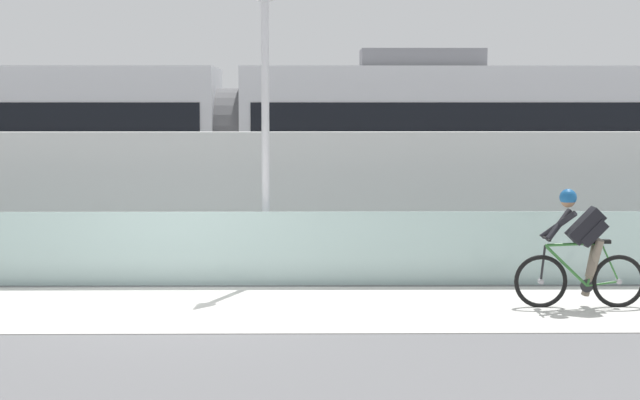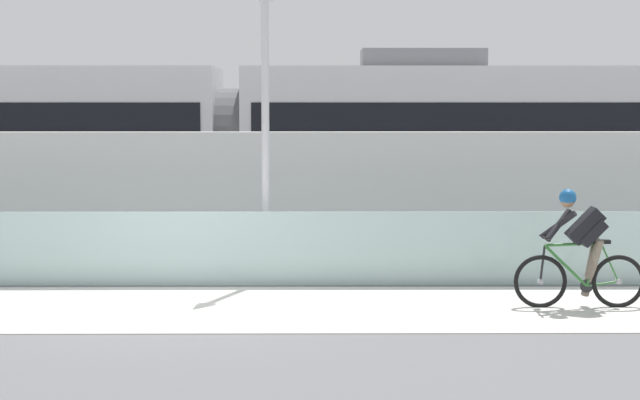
{
  "view_description": "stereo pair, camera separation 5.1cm",
  "coord_description": "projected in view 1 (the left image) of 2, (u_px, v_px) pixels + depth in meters",
  "views": [
    {
      "loc": [
        1.87,
        -13.94,
        2.73
      ],
      "look_at": [
        2.04,
        2.35,
        1.25
      ],
      "focal_mm": 59.1,
      "sensor_mm": 36.0,
      "label": 1
    },
    {
      "loc": [
        1.92,
        -13.95,
        2.73
      ],
      "look_at": [
        2.04,
        2.35,
        1.25
      ],
      "focal_mm": 59.1,
      "sensor_mm": 36.0,
      "label": 2
    }
  ],
  "objects": [
    {
      "name": "tram",
      "position": [
        230.0,
        147.0,
        20.77
      ],
      "size": [
        22.56,
        2.54,
        3.81
      ],
      "color": "silver",
      "rests_on": "ground"
    },
    {
      "name": "tram_rail_far",
      "position": [
        218.0,
        237.0,
        21.65
      ],
      "size": [
        32.0,
        0.08,
        0.01
      ],
      "primitive_type": "cube",
      "color": "#595654",
      "rests_on": "ground"
    },
    {
      "name": "glass_parapet",
      "position": [
        186.0,
        249.0,
        15.91
      ],
      "size": [
        32.0,
        0.05,
        1.12
      ],
      "primitive_type": "cube",
      "color": "silver",
      "rests_on": "ground"
    },
    {
      "name": "concrete_barrier_wall",
      "position": [
        198.0,
        200.0,
        17.65
      ],
      "size": [
        32.0,
        0.36,
        2.28
      ],
      "primitive_type": "cube",
      "color": "silver",
      "rests_on": "ground"
    },
    {
      "name": "ground_plane",
      "position": [
        170.0,
        309.0,
        14.11
      ],
      "size": [
        200.0,
        200.0,
        0.0
      ],
      "primitive_type": "plane",
      "color": "slate"
    },
    {
      "name": "lamp_post_antenna",
      "position": [
        265.0,
        67.0,
        15.97
      ],
      "size": [
        0.28,
        0.28,
        5.2
      ],
      "color": "gray",
      "rests_on": "ground"
    },
    {
      "name": "bike_path_deck",
      "position": [
        170.0,
        308.0,
        14.11
      ],
      "size": [
        32.0,
        3.2,
        0.01
      ],
      "primitive_type": "cube",
      "color": "silver",
      "rests_on": "ground"
    },
    {
      "name": "tram_rail_near",
      "position": [
        212.0,
        247.0,
        20.22
      ],
      "size": [
        32.0,
        0.08,
        0.01
      ],
      "primitive_type": "cube",
      "color": "#595654",
      "rests_on": "ground"
    },
    {
      "name": "cyclist_on_bike",
      "position": [
        581.0,
        250.0,
        14.1
      ],
      "size": [
        1.77,
        0.58,
        1.61
      ],
      "color": "black",
      "rests_on": "ground"
    }
  ]
}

